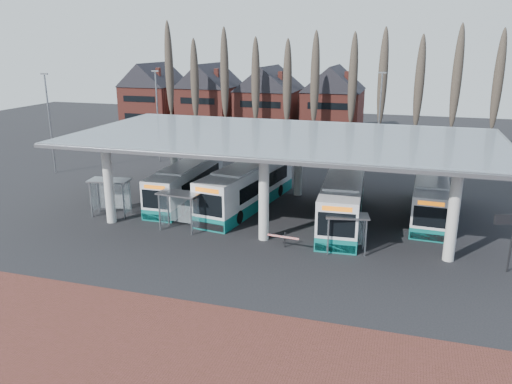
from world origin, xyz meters
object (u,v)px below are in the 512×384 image
(bus_1, at_px, (248,186))
(bus_2, at_px, (343,200))
(shelter_0, at_px, (111,189))
(bus_0, at_px, (187,183))
(shelter_1, at_px, (180,202))
(shelter_2, at_px, (346,225))
(bus_3, at_px, (431,197))

(bus_1, relative_size, bus_2, 1.02)
(shelter_0, bearing_deg, bus_0, 44.66)
(shelter_0, height_order, shelter_1, shelter_0)
(shelter_2, bearing_deg, bus_2, 87.69)
(bus_3, xyz_separation_m, shelter_0, (-23.97, -7.07, 0.60))
(bus_3, relative_size, shelter_2, 3.94)
(bus_2, bearing_deg, bus_1, 166.97)
(bus_2, bearing_deg, shelter_0, -171.07)
(bus_2, xyz_separation_m, bus_3, (6.39, 3.23, -0.17))
(bus_1, distance_m, bus_3, 14.49)
(bus_2, distance_m, shelter_0, 18.00)
(bus_3, height_order, shelter_2, bus_3)
(shelter_0, distance_m, shelter_1, 6.72)
(bus_2, relative_size, shelter_0, 3.92)
(shelter_2, bearing_deg, bus_0, 141.67)
(bus_3, relative_size, shelter_1, 3.70)
(shelter_1, height_order, shelter_2, shelter_1)
(bus_1, xyz_separation_m, bus_2, (7.98, -1.35, -0.02))
(bus_0, bearing_deg, shelter_2, -27.46)
(shelter_0, xyz_separation_m, shelter_2, (18.54, -2.02, -0.26))
(bus_0, bearing_deg, bus_1, -1.49)
(bus_0, distance_m, shelter_2, 16.23)
(bus_3, bearing_deg, bus_0, -172.30)
(bus_1, distance_m, shelter_0, 10.92)
(bus_2, xyz_separation_m, shelter_2, (0.96, -5.87, 0.17))
(bus_2, distance_m, bus_3, 7.16)
(bus_2, bearing_deg, shelter_2, -84.12)
(bus_1, bearing_deg, shelter_0, -143.00)
(shelter_1, bearing_deg, bus_1, 70.24)
(shelter_0, relative_size, shelter_1, 1.05)
(bus_1, height_order, shelter_2, bus_1)
(bus_1, bearing_deg, shelter_2, -30.36)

